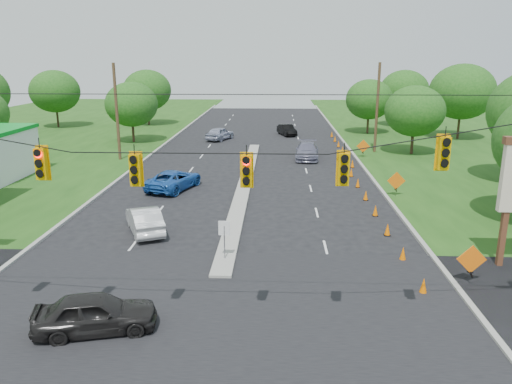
{
  "coord_description": "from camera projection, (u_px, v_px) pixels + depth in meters",
  "views": [
    {
      "loc": [
        2.44,
        -16.13,
        9.48
      ],
      "look_at": [
        1.39,
        8.5,
        2.8
      ],
      "focal_mm": 35.0,
      "sensor_mm": 36.0,
      "label": 1
    }
  ],
  "objects": [
    {
      "name": "ground",
      "position": [
        208.0,
        327.0,
        18.14
      ],
      "size": [
        160.0,
        160.0,
        0.0
      ],
      "primitive_type": "plane",
      "color": "black",
      "rests_on": "ground"
    },
    {
      "name": "cross_street",
      "position": [
        208.0,
        327.0,
        18.14
      ],
      "size": [
        160.0,
        14.0,
        0.02
      ],
      "primitive_type": "cube",
      "color": "black",
      "rests_on": "ground"
    },
    {
      "name": "curb_left",
      "position": [
        145.0,
        160.0,
        47.48
      ],
      "size": [
        0.25,
        110.0,
        0.16
      ],
      "primitive_type": "cube",
      "color": "gray",
      "rests_on": "ground"
    },
    {
      "name": "curb_right",
      "position": [
        358.0,
        162.0,
        46.65
      ],
      "size": [
        0.25,
        110.0,
        0.16
      ],
      "primitive_type": "cube",
      "color": "gray",
      "rests_on": "ground"
    },
    {
      "name": "median",
      "position": [
        245.0,
        184.0,
        38.39
      ],
      "size": [
        1.0,
        34.0,
        0.18
      ],
      "primitive_type": "cube",
      "color": "gray",
      "rests_on": "ground"
    },
    {
      "name": "median_sign",
      "position": [
        224.0,
        233.0,
        23.54
      ],
      "size": [
        0.55,
        0.06,
        2.05
      ],
      "color": "gray",
      "rests_on": "ground"
    },
    {
      "name": "signal_span",
      "position": [
        198.0,
        204.0,
        15.87
      ],
      "size": [
        25.6,
        0.32,
        9.0
      ],
      "color": "#422D1C",
      "rests_on": "ground"
    },
    {
      "name": "utility_pole_far_left",
      "position": [
        117.0,
        112.0,
        46.4
      ],
      "size": [
        0.28,
        0.28,
        9.0
      ],
      "primitive_type": "cylinder",
      "color": "#422D1C",
      "rests_on": "ground"
    },
    {
      "name": "utility_pole_far_right",
      "position": [
        377.0,
        108.0,
        50.2
      ],
      "size": [
        0.28,
        0.28,
        9.0
      ],
      "primitive_type": "cylinder",
      "color": "#422D1C",
      "rests_on": "ground"
    },
    {
      "name": "cone_0",
      "position": [
        423.0,
        286.0,
        20.59
      ],
      "size": [
        0.32,
        0.32,
        0.7
      ],
      "primitive_type": "cone",
      "color": "#F36900",
      "rests_on": "ground"
    },
    {
      "name": "cone_1",
      "position": [
        403.0,
        254.0,
        23.96
      ],
      "size": [
        0.32,
        0.32,
        0.7
      ],
      "primitive_type": "cone",
      "color": "#F36900",
      "rests_on": "ground"
    },
    {
      "name": "cone_2",
      "position": [
        387.0,
        229.0,
        27.34
      ],
      "size": [
        0.32,
        0.32,
        0.7
      ],
      "primitive_type": "cone",
      "color": "#F36900",
      "rests_on": "ground"
    },
    {
      "name": "cone_3",
      "position": [
        375.0,
        210.0,
        30.71
      ],
      "size": [
        0.32,
        0.32,
        0.7
      ],
      "primitive_type": "cone",
      "color": "#F36900",
      "rests_on": "ground"
    },
    {
      "name": "cone_4",
      "position": [
        366.0,
        195.0,
        34.09
      ],
      "size": [
        0.32,
        0.32,
        0.7
      ],
      "primitive_type": "cone",
      "color": "#F36900",
      "rests_on": "ground"
    },
    {
      "name": "cone_5",
      "position": [
        358.0,
        183.0,
        37.46
      ],
      "size": [
        0.32,
        0.32,
        0.7
      ],
      "primitive_type": "cone",
      "color": "#F36900",
      "rests_on": "ground"
    },
    {
      "name": "cone_6",
      "position": [
        351.0,
        172.0,
        40.84
      ],
      "size": [
        0.32,
        0.32,
        0.7
      ],
      "primitive_type": "cone",
      "color": "#F36900",
      "rests_on": "ground"
    },
    {
      "name": "cone_7",
      "position": [
        352.0,
        164.0,
        44.19
      ],
      "size": [
        0.32,
        0.32,
        0.7
      ],
      "primitive_type": "cone",
      "color": "#F36900",
      "rests_on": "ground"
    },
    {
      "name": "cone_8",
      "position": [
        347.0,
        156.0,
        47.57
      ],
      "size": [
        0.32,
        0.32,
        0.7
      ],
      "primitive_type": "cone",
      "color": "#F36900",
      "rests_on": "ground"
    },
    {
      "name": "cone_9",
      "position": [
        343.0,
        150.0,
        50.94
      ],
      "size": [
        0.32,
        0.32,
        0.7
      ],
      "primitive_type": "cone",
      "color": "#F36900",
      "rests_on": "ground"
    },
    {
      "name": "cone_10",
      "position": [
        339.0,
        144.0,
        54.32
      ],
      "size": [
        0.32,
        0.32,
        0.7
      ],
      "primitive_type": "cone",
      "color": "#F36900",
      "rests_on": "ground"
    },
    {
      "name": "cone_11",
      "position": [
        335.0,
        139.0,
        57.69
      ],
      "size": [
        0.32,
        0.32,
        0.7
      ],
      "primitive_type": "cone",
      "color": "#F36900",
      "rests_on": "ground"
    },
    {
      "name": "cone_12",
      "position": [
        332.0,
        134.0,
        61.07
      ],
      "size": [
        0.32,
        0.32,
        0.7
      ],
      "primitive_type": "cone",
      "color": "#F36900",
      "rests_on": "ground"
    },
    {
      "name": "work_sign_0",
      "position": [
        471.0,
        261.0,
        21.27
      ],
      "size": [
        1.27,
        0.58,
        1.37
      ],
      "color": "black",
      "rests_on": "ground"
    },
    {
      "name": "work_sign_1",
      "position": [
        396.0,
        182.0,
        34.77
      ],
      "size": [
        1.27,
        0.58,
        1.37
      ],
      "color": "black",
      "rests_on": "ground"
    },
    {
      "name": "work_sign_2",
      "position": [
        363.0,
        147.0,
        48.27
      ],
      "size": [
        1.27,
        0.58,
        1.37
      ],
      "color": "black",
      "rests_on": "ground"
    },
    {
      "name": "tree_4",
      "position": [
        55.0,
        91.0,
        68.13
      ],
      "size": [
        6.72,
        6.72,
        7.84
      ],
      "color": "black",
      "rests_on": "ground"
    },
    {
      "name": "tree_5",
      "position": [
        131.0,
        104.0,
        56.15
      ],
      "size": [
        5.88,
        5.88,
        6.86
      ],
      "color": "black",
      "rests_on": "ground"
    },
    {
      "name": "tree_6",
      "position": [
        147.0,
        90.0,
        70.53
      ],
      "size": [
        6.72,
        6.72,
        7.84
      ],
      "color": "black",
      "rests_on": "ground"
    },
    {
      "name": "tree_9",
      "position": [
        415.0,
        111.0,
        49.14
      ],
      "size": [
        5.88,
        5.88,
        6.86
      ],
      "color": "black",
      "rests_on": "ground"
    },
    {
      "name": "tree_10",
      "position": [
        462.0,
        92.0,
        58.13
      ],
      "size": [
        7.56,
        7.56,
        8.82
      ],
      "color": "black",
      "rests_on": "ground"
    },
    {
      "name": "tree_11",
      "position": [
        404.0,
        91.0,
        69.06
      ],
      "size": [
        6.72,
        6.72,
        7.84
      ],
      "color": "black",
      "rests_on": "ground"
    },
    {
      "name": "tree_12",
      "position": [
        369.0,
        99.0,
        62.72
      ],
      "size": [
        5.88,
        5.88,
        6.86
      ],
      "color": "black",
      "rests_on": "ground"
    },
    {
      "name": "black_sedan",
      "position": [
        96.0,
        313.0,
        17.63
      ],
      "size": [
        4.55,
        2.67,
        1.46
      ],
      "primitive_type": "imported",
      "rotation": [
        0.0,
        0.0,
        1.81
      ],
      "color": "black",
      "rests_on": "ground"
    },
    {
      "name": "white_sedan",
      "position": [
        144.0,
        220.0,
        27.78
      ],
      "size": [
        3.21,
        4.65,
        1.45
      ],
      "primitive_type": "imported",
      "rotation": [
        0.0,
        0.0,
        3.56
      ],
      "color": "silver",
      "rests_on": "ground"
    },
    {
      "name": "blue_pickup",
      "position": [
        174.0,
        180.0,
        36.83
      ],
      "size": [
        3.92,
        5.74,
        1.46
      ],
      "primitive_type": "imported",
      "rotation": [
        0.0,
        0.0,
        2.83
      ],
      "color": "#1D55AA",
      "rests_on": "ground"
    },
    {
      "name": "silver_car_far",
      "position": [
        307.0,
        151.0,
        47.88
      ],
      "size": [
        2.5,
        5.43,
        1.54
      ],
      "primitive_type": "imported",
      "rotation": [
        0.0,
        0.0,
        -0.07
      ],
      "color": "slate",
      "rests_on": "ground"
    },
    {
      "name": "silver_car_oncoming",
      "position": [
        220.0,
        133.0,
        58.84
      ],
      "size": [
        3.37,
        4.86,
        1.54
      ],
      "primitive_type": "imported",
      "rotation": [
        0.0,
        0.0,
        2.76
      ],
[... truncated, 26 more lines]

